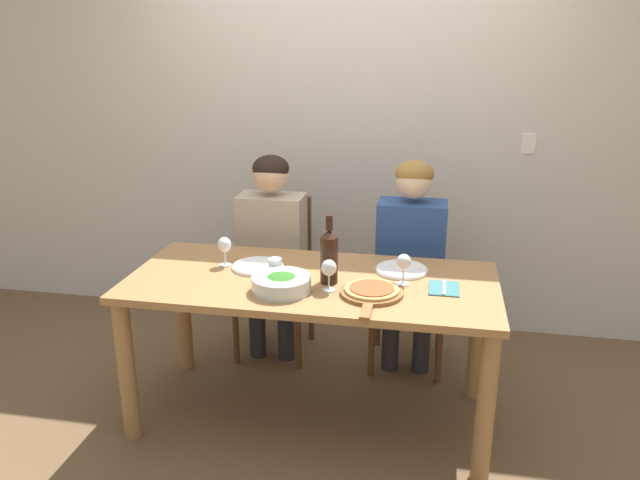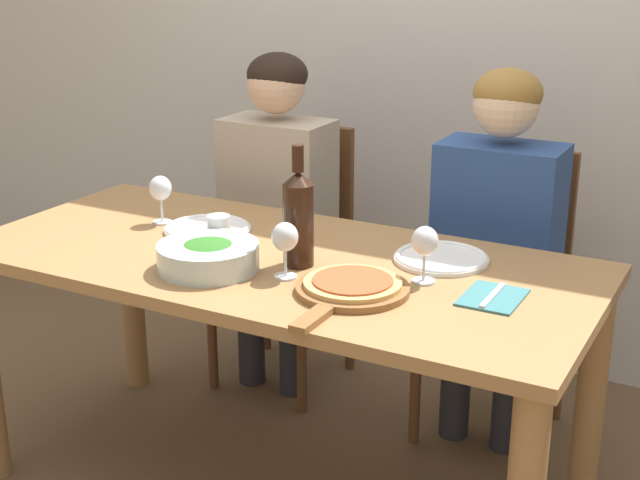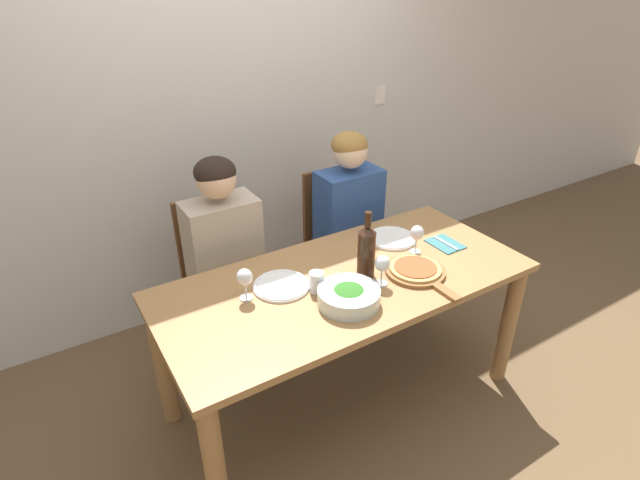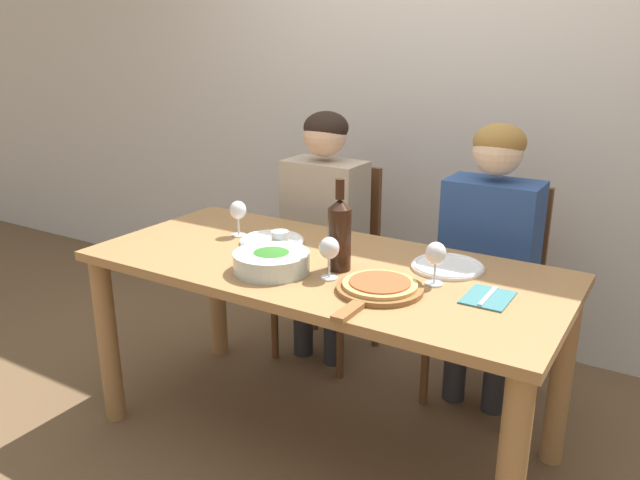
{
  "view_description": "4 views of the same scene",
  "coord_description": "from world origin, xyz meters",
  "px_view_note": "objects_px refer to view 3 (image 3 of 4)",
  "views": [
    {
      "loc": [
        0.56,
        -2.74,
        1.88
      ],
      "look_at": [
        0.04,
        0.03,
        0.95
      ],
      "focal_mm": 35.0,
      "sensor_mm": 36.0,
      "label": 1
    },
    {
      "loc": [
        1.21,
        -2.0,
        1.6
      ],
      "look_at": [
        0.11,
        0.06,
        0.81
      ],
      "focal_mm": 50.0,
      "sensor_mm": 36.0,
      "label": 2
    },
    {
      "loc": [
        -1.15,
        -1.61,
        2.04
      ],
      "look_at": [
        -0.05,
        0.16,
        0.9
      ],
      "focal_mm": 28.0,
      "sensor_mm": 36.0,
      "label": 3
    },
    {
      "loc": [
        1.13,
        -1.86,
        1.55
      ],
      "look_at": [
        -0.05,
        0.07,
        0.82
      ],
      "focal_mm": 35.0,
      "sensor_mm": 36.0,
      "label": 4
    }
  ],
  "objects_px": {
    "wine_bottle": "(366,250)",
    "wine_glass_right": "(417,234)",
    "dinner_plate_right": "(392,238)",
    "wine_glass_left": "(245,279)",
    "fork_on_napkin": "(445,244)",
    "chair_right": "(339,239)",
    "water_tumbler": "(316,282)",
    "broccoli_bowl": "(349,296)",
    "wine_glass_centre": "(382,265)",
    "person_man": "(350,212)",
    "chair_left": "(221,274)",
    "dinner_plate_left": "(281,285)",
    "person_woman": "(225,247)",
    "pizza_on_board": "(416,271)"
  },
  "relations": [
    {
      "from": "chair_left",
      "to": "wine_glass_right",
      "type": "relative_size",
      "value": 6.3
    },
    {
      "from": "broccoli_bowl",
      "to": "wine_glass_right",
      "type": "bearing_deg",
      "value": 18.66
    },
    {
      "from": "chair_left",
      "to": "wine_glass_right",
      "type": "distance_m",
      "value": 1.12
    },
    {
      "from": "person_man",
      "to": "wine_glass_right",
      "type": "relative_size",
      "value": 8.17
    },
    {
      "from": "dinner_plate_left",
      "to": "pizza_on_board",
      "type": "bearing_deg",
      "value": -21.58
    },
    {
      "from": "chair_left",
      "to": "broccoli_bowl",
      "type": "xyz_separation_m",
      "value": [
        0.26,
        -0.89,
        0.28
      ]
    },
    {
      "from": "wine_bottle",
      "to": "wine_glass_right",
      "type": "relative_size",
      "value": 2.2
    },
    {
      "from": "wine_glass_right",
      "to": "water_tumbler",
      "type": "relative_size",
      "value": 1.54
    },
    {
      "from": "chair_right",
      "to": "pizza_on_board",
      "type": "distance_m",
      "value": 0.91
    },
    {
      "from": "person_woman",
      "to": "fork_on_napkin",
      "type": "bearing_deg",
      "value": -31.68
    },
    {
      "from": "chair_left",
      "to": "dinner_plate_left",
      "type": "relative_size",
      "value": 3.65
    },
    {
      "from": "chair_right",
      "to": "wine_glass_right",
      "type": "xyz_separation_m",
      "value": [
        -0.01,
        -0.7,
        0.35
      ]
    },
    {
      "from": "pizza_on_board",
      "to": "wine_glass_right",
      "type": "relative_size",
      "value": 2.83
    },
    {
      "from": "person_man",
      "to": "chair_left",
      "type": "bearing_deg",
      "value": 172.02
    },
    {
      "from": "dinner_plate_left",
      "to": "wine_glass_left",
      "type": "xyz_separation_m",
      "value": [
        -0.17,
        0.0,
        0.1
      ]
    },
    {
      "from": "dinner_plate_left",
      "to": "broccoli_bowl",
      "type": "bearing_deg",
      "value": -54.35
    },
    {
      "from": "chair_right",
      "to": "person_woman",
      "type": "height_order",
      "value": "person_woman"
    },
    {
      "from": "person_woman",
      "to": "wine_glass_centre",
      "type": "height_order",
      "value": "person_woman"
    },
    {
      "from": "wine_glass_centre",
      "to": "fork_on_napkin",
      "type": "height_order",
      "value": "wine_glass_centre"
    },
    {
      "from": "chair_right",
      "to": "wine_bottle",
      "type": "relative_size",
      "value": 2.87
    },
    {
      "from": "dinner_plate_left",
      "to": "fork_on_napkin",
      "type": "height_order",
      "value": "dinner_plate_left"
    },
    {
      "from": "dinner_plate_left",
      "to": "wine_glass_centre",
      "type": "height_order",
      "value": "wine_glass_centre"
    },
    {
      "from": "chair_left",
      "to": "person_man",
      "type": "xyz_separation_m",
      "value": [
        0.81,
        -0.11,
        0.23
      ]
    },
    {
      "from": "wine_bottle",
      "to": "fork_on_napkin",
      "type": "distance_m",
      "value": 0.55
    },
    {
      "from": "broccoli_bowl",
      "to": "wine_glass_right",
      "type": "relative_size",
      "value": 1.82
    },
    {
      "from": "person_man",
      "to": "pizza_on_board",
      "type": "distance_m",
      "value": 0.76
    },
    {
      "from": "wine_glass_left",
      "to": "person_woman",
      "type": "bearing_deg",
      "value": 78.35
    },
    {
      "from": "water_tumbler",
      "to": "chair_left",
      "type": "bearing_deg",
      "value": 104.36
    },
    {
      "from": "dinner_plate_left",
      "to": "dinner_plate_right",
      "type": "relative_size",
      "value": 1.0
    },
    {
      "from": "person_woman",
      "to": "pizza_on_board",
      "type": "height_order",
      "value": "person_woman"
    },
    {
      "from": "dinner_plate_left",
      "to": "water_tumbler",
      "type": "height_order",
      "value": "water_tumbler"
    },
    {
      "from": "dinner_plate_right",
      "to": "fork_on_napkin",
      "type": "bearing_deg",
      "value": -42.53
    },
    {
      "from": "chair_right",
      "to": "water_tumbler",
      "type": "bearing_deg",
      "value": -130.12
    },
    {
      "from": "wine_bottle",
      "to": "fork_on_napkin",
      "type": "height_order",
      "value": "wine_bottle"
    },
    {
      "from": "person_man",
      "to": "pizza_on_board",
      "type": "xyz_separation_m",
      "value": [
        -0.14,
        -0.75,
        0.03
      ]
    },
    {
      "from": "broccoli_bowl",
      "to": "wine_glass_centre",
      "type": "xyz_separation_m",
      "value": [
        0.21,
        0.04,
        0.07
      ]
    },
    {
      "from": "chair_right",
      "to": "fork_on_napkin",
      "type": "bearing_deg",
      "value": -75.78
    },
    {
      "from": "dinner_plate_right",
      "to": "chair_left",
      "type": "bearing_deg",
      "value": 145.7
    },
    {
      "from": "chair_right",
      "to": "wine_glass_left",
      "type": "relative_size",
      "value": 6.3
    },
    {
      "from": "wine_glass_centre",
      "to": "fork_on_napkin",
      "type": "distance_m",
      "value": 0.54
    },
    {
      "from": "person_woman",
      "to": "wine_glass_right",
      "type": "relative_size",
      "value": 8.17
    },
    {
      "from": "person_woman",
      "to": "dinner_plate_left",
      "type": "bearing_deg",
      "value": -82.36
    },
    {
      "from": "wine_glass_right",
      "to": "fork_on_napkin",
      "type": "xyz_separation_m",
      "value": [
        0.19,
        -0.02,
        -0.1
      ]
    },
    {
      "from": "wine_bottle",
      "to": "dinner_plate_left",
      "type": "height_order",
      "value": "wine_bottle"
    },
    {
      "from": "chair_left",
      "to": "fork_on_napkin",
      "type": "distance_m",
      "value": 1.25
    },
    {
      "from": "dinner_plate_right",
      "to": "wine_glass_left",
      "type": "distance_m",
      "value": 0.9
    },
    {
      "from": "pizza_on_board",
      "to": "wine_glass_right",
      "type": "xyz_separation_m",
      "value": [
        0.13,
        0.16,
        0.09
      ]
    },
    {
      "from": "wine_glass_centre",
      "to": "wine_glass_left",
      "type": "bearing_deg",
      "value": 158.76
    },
    {
      "from": "chair_right",
      "to": "wine_glass_left",
      "type": "distance_m",
      "value": 1.16
    },
    {
      "from": "broccoli_bowl",
      "to": "dinner_plate_right",
      "type": "xyz_separation_m",
      "value": [
        0.53,
        0.35,
        -0.03
      ]
    }
  ]
}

